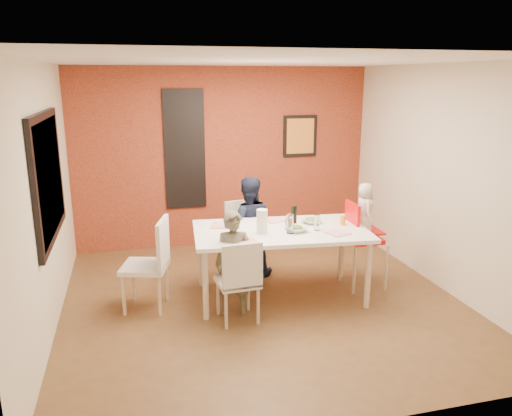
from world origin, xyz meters
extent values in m
plane|color=brown|center=(0.00, 0.00, 0.00)|extent=(4.50, 4.50, 0.00)
cube|color=white|center=(0.00, 0.00, 2.70)|extent=(4.50, 4.50, 0.02)
cube|color=beige|center=(0.00, 2.25, 1.35)|extent=(4.50, 0.02, 2.70)
cube|color=beige|center=(0.00, -2.25, 1.35)|extent=(4.50, 0.02, 2.70)
cube|color=beige|center=(-2.25, 0.00, 1.35)|extent=(0.02, 4.50, 2.70)
cube|color=beige|center=(2.25, 0.00, 1.35)|extent=(0.02, 4.50, 2.70)
cube|color=maroon|center=(0.00, 2.23, 1.35)|extent=(4.50, 0.02, 2.70)
cube|color=black|center=(-2.22, 0.20, 1.55)|extent=(0.05, 1.70, 1.30)
cube|color=black|center=(-2.21, 0.20, 1.55)|extent=(0.02, 1.55, 1.15)
cube|color=silver|center=(-0.60, 2.21, 1.50)|extent=(0.55, 0.03, 1.70)
cube|color=black|center=(-0.60, 2.21, 1.50)|extent=(0.60, 0.03, 1.76)
cube|color=black|center=(1.20, 2.21, 1.65)|extent=(0.54, 0.03, 0.64)
cube|color=gold|center=(1.20, 2.19, 1.65)|extent=(0.44, 0.01, 0.54)
cube|color=white|center=(0.24, 0.10, 0.81)|extent=(2.09, 1.29, 0.04)
cylinder|color=beige|center=(-0.70, -0.28, 0.39)|extent=(0.07, 0.07, 0.79)
cylinder|color=beige|center=(-0.62, 0.65, 0.39)|extent=(0.07, 0.07, 0.79)
cylinder|color=beige|center=(1.10, -0.45, 0.39)|extent=(0.07, 0.07, 0.79)
cylinder|color=beige|center=(1.19, 0.47, 0.39)|extent=(0.07, 0.07, 0.79)
cube|color=beige|center=(-0.37, -0.37, 0.43)|extent=(0.45, 0.45, 0.05)
cube|color=beige|center=(-0.36, -0.56, 0.68)|extent=(0.43, 0.07, 0.48)
cylinder|color=tan|center=(-0.21, -0.18, 0.21)|extent=(0.03, 0.03, 0.42)
cylinder|color=tan|center=(-0.19, -0.53, 0.21)|extent=(0.03, 0.03, 0.42)
cylinder|color=tan|center=(-0.56, -0.20, 0.21)|extent=(0.03, 0.03, 0.42)
cylinder|color=tan|center=(-0.54, -0.55, 0.21)|extent=(0.03, 0.03, 0.42)
cube|color=silver|center=(0.04, 1.03, 0.44)|extent=(0.51, 0.51, 0.05)
cube|color=silver|center=(0.00, 1.22, 0.68)|extent=(0.43, 0.13, 0.49)
cylinder|color=tan|center=(-0.09, 0.82, 0.21)|extent=(0.04, 0.04, 0.42)
cylinder|color=tan|center=(-0.17, 1.16, 0.21)|extent=(0.04, 0.04, 0.42)
cylinder|color=tan|center=(0.25, 0.89, 0.21)|extent=(0.04, 0.04, 0.42)
cylinder|color=tan|center=(0.18, 1.24, 0.21)|extent=(0.04, 0.04, 0.42)
cube|color=silver|center=(-1.31, 0.17, 0.49)|extent=(0.60, 0.60, 0.05)
cube|color=silver|center=(-1.10, 0.11, 0.76)|extent=(0.18, 0.47, 0.55)
cylinder|color=#C7B194|center=(-1.45, 0.41, 0.24)|extent=(0.04, 0.04, 0.47)
cylinder|color=#C7B194|center=(-1.07, 0.31, 0.24)|extent=(0.04, 0.04, 0.47)
cylinder|color=#C7B194|center=(-1.56, 0.04, 0.24)|extent=(0.04, 0.04, 0.47)
cylinder|color=#C7B194|center=(-1.18, -0.07, 0.24)|extent=(0.04, 0.04, 0.47)
cube|color=red|center=(1.33, 0.14, 0.61)|extent=(0.38, 0.38, 0.06)
cube|color=red|center=(1.16, 0.14, 0.86)|extent=(0.04, 0.38, 0.44)
cube|color=red|center=(1.33, 0.14, 0.71)|extent=(0.38, 0.38, 0.02)
cylinder|color=tan|center=(1.54, -0.08, 0.29)|extent=(0.04, 0.04, 0.58)
cylinder|color=tan|center=(1.12, -0.07, 0.29)|extent=(0.04, 0.04, 0.58)
cylinder|color=tan|center=(1.55, 0.34, 0.29)|extent=(0.04, 0.04, 0.58)
cylinder|color=tan|center=(1.13, 0.35, 0.29)|extent=(0.04, 0.04, 0.58)
imported|color=brown|center=(-0.37, -0.21, 0.58)|extent=(0.46, 0.34, 1.16)
imported|color=black|center=(0.04, 0.87, 0.66)|extent=(0.72, 0.60, 1.31)
imported|color=beige|center=(1.31, 0.14, 0.97)|extent=(0.26, 0.36, 0.68)
cube|color=white|center=(-0.25, -0.23, 0.84)|extent=(0.24, 0.24, 0.01)
cube|color=white|center=(0.28, 0.46, 0.84)|extent=(0.27, 0.27, 0.01)
cube|color=white|center=(0.82, -0.21, 0.84)|extent=(0.27, 0.27, 0.01)
cube|color=silver|center=(-0.39, 0.40, 0.84)|extent=(0.32, 0.32, 0.01)
imported|color=silver|center=(0.40, -0.02, 0.86)|extent=(0.28, 0.28, 0.06)
imported|color=silver|center=(0.68, 0.25, 0.86)|extent=(0.29, 0.29, 0.06)
cylinder|color=black|center=(0.43, 0.18, 0.95)|extent=(0.07, 0.07, 0.25)
cylinder|color=white|center=(0.30, -0.07, 0.94)|extent=(0.08, 0.08, 0.22)
cylinder|color=white|center=(0.64, -0.03, 0.92)|extent=(0.06, 0.06, 0.18)
cylinder|color=white|center=(0.00, 0.01, 0.97)|extent=(0.12, 0.12, 0.28)
cylinder|color=red|center=(0.38, 0.07, 0.90)|extent=(0.03, 0.03, 0.14)
cylinder|color=#387125|center=(0.33, 0.07, 0.90)|extent=(0.04, 0.04, 0.14)
cylinder|color=brown|center=(0.31, 0.07, 0.90)|extent=(0.04, 0.04, 0.14)
cylinder|color=orange|center=(1.01, 0.09, 0.88)|extent=(0.06, 0.06, 0.11)
camera|label=1|loc=(-1.41, -5.17, 2.53)|focal=35.00mm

